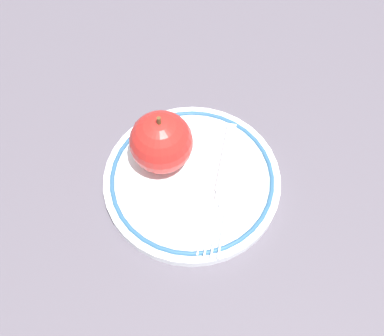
# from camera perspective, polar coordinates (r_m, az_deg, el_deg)

# --- Properties ---
(ground_plane) EXTENTS (2.00, 2.00, 0.00)m
(ground_plane) POSITION_cam_1_polar(r_m,az_deg,el_deg) (0.57, 1.85, -1.50)
(ground_plane) COLOR #554E59
(plate) EXTENTS (0.23, 0.23, 0.02)m
(plate) POSITION_cam_1_polar(r_m,az_deg,el_deg) (0.55, -0.00, -1.48)
(plate) COLOR white
(plate) RESTS_ON ground_plane
(apple_red_whole) EXTENTS (0.08, 0.08, 0.09)m
(apple_red_whole) POSITION_cam_1_polar(r_m,az_deg,el_deg) (0.53, -4.11, 3.45)
(apple_red_whole) COLOR red
(apple_red_whole) RESTS_ON plate
(fork) EXTENTS (0.15, 0.15, 0.00)m
(fork) POSITION_cam_1_polar(r_m,az_deg,el_deg) (0.54, 3.97, -1.75)
(fork) COLOR silver
(fork) RESTS_ON plate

